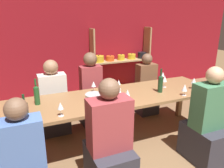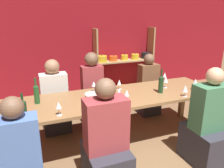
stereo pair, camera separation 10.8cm
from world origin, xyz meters
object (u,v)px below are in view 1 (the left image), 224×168
(wine_glass_white_a, at_px, (60,106))
(wine_bottle_dark, at_px, (37,94))
(person_near_a, at_px, (207,128))
(person_near_b, at_px, (109,151))
(wine_glass_white_b, at_px, (163,75))
(wine_glass_red_b, at_px, (165,79))
(person_far_b, at_px, (54,105))
(mixing_bowl, at_px, (94,97))
(person_far_a, at_px, (145,91))
(wine_glass_empty_c, at_px, (119,83))
(shelf_unit, at_px, (121,71))
(wine_bottle_amber, at_px, (25,110))
(wine_glass_empty_b, at_px, (112,83))
(person_far_c, at_px, (91,98))
(wine_bottle_green, at_px, (160,83))
(wine_glass_empty_a, at_px, (120,92))
(wine_glass_white_c, at_px, (96,98))
(dining_table, at_px, (115,101))
(wine_glass_white_d, at_px, (194,81))
(wine_glass_red_a, at_px, (128,93))
(wine_glass_empty_e, at_px, (94,84))

(wine_glass_white_a, bearing_deg, wine_bottle_dark, 114.86)
(person_near_a, height_order, person_near_b, person_near_b)
(wine_bottle_dark, relative_size, wine_glass_white_b, 2.20)
(person_near_a, bearing_deg, wine_glass_red_b, 93.64)
(person_near_a, distance_m, person_near_b, 1.35)
(person_far_b, bearing_deg, mixing_bowl, 117.89)
(mixing_bowl, relative_size, person_far_a, 0.20)
(wine_glass_empty_c, distance_m, person_far_a, 1.06)
(shelf_unit, xyz_separation_m, wine_glass_white_b, (0.03, -1.63, 0.30))
(wine_bottle_amber, relative_size, wine_glass_empty_c, 2.03)
(wine_glass_empty_b, bearing_deg, wine_glass_white_a, -146.97)
(wine_glass_white_a, height_order, person_far_a, person_far_a)
(person_near_a, bearing_deg, wine_bottle_dark, 154.39)
(wine_bottle_dark, xyz_separation_m, wine_bottle_amber, (-0.16, -0.42, -0.01))
(person_far_b, relative_size, person_far_c, 0.94)
(wine_bottle_green, height_order, wine_glass_empty_a, wine_bottle_green)
(wine_glass_white_a, bearing_deg, wine_glass_empty_a, 13.04)
(wine_glass_empty_b, xyz_separation_m, wine_glass_white_a, (-0.87, -0.57, 0.00))
(wine_glass_red_b, height_order, wine_glass_white_c, wine_glass_red_b)
(dining_table, height_order, wine_glass_empty_b, wine_glass_empty_b)
(person_far_b, bearing_deg, dining_table, 134.41)
(wine_glass_white_b, bearing_deg, wine_glass_white_d, -72.33)
(wine_glass_empty_c, relative_size, wine_glass_white_c, 0.84)
(wine_glass_empty_b, distance_m, wine_glass_white_a, 1.04)
(wine_glass_red_a, relative_size, wine_glass_empty_c, 1.15)
(wine_glass_empty_a, height_order, person_near_a, person_near_a)
(wine_glass_empty_a, height_order, wine_glass_white_d, wine_glass_white_d)
(wine_glass_empty_b, relative_size, wine_glass_red_b, 0.87)
(wine_bottle_green, relative_size, wine_glass_white_a, 2.16)
(wine_bottle_green, height_order, wine_glass_white_c, wine_bottle_green)
(mixing_bowl, xyz_separation_m, wine_glass_empty_e, (0.11, 0.32, 0.07))
(wine_bottle_amber, height_order, wine_glass_empty_e, wine_bottle_amber)
(wine_glass_white_b, bearing_deg, wine_bottle_amber, -163.61)
(wine_glass_white_b, bearing_deg, mixing_bowl, -164.21)
(person_near_a, relative_size, person_far_b, 1.07)
(dining_table, height_order, wine_glass_white_b, wine_glass_white_b)
(wine_glass_white_b, bearing_deg, wine_glass_empty_e, -176.66)
(wine_bottle_green, xyz_separation_m, wine_glass_white_a, (-1.50, -0.22, -0.02))
(wine_glass_empty_a, bearing_deg, person_far_a, 42.85)
(wine_glass_red_b, bearing_deg, wine_glass_white_c, -165.67)
(wine_glass_white_a, distance_m, wine_glass_empty_e, 0.86)
(mixing_bowl, distance_m, wine_glass_red_b, 1.21)
(wine_bottle_dark, bearing_deg, person_near_a, -25.61)
(wine_glass_empty_a, bearing_deg, wine_bottle_green, 2.73)
(wine_glass_red_b, relative_size, person_near_b, 0.15)
(dining_table, relative_size, wine_glass_empty_b, 19.17)
(person_far_a, bearing_deg, wine_glass_white_d, 104.11)
(wine_glass_empty_a, bearing_deg, wine_glass_red_b, 12.75)
(wine_glass_white_b, xyz_separation_m, wine_glass_white_c, (-1.44, -0.63, 0.02))
(wine_glass_red_a, height_order, person_near_b, person_near_b)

